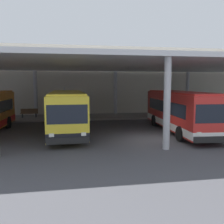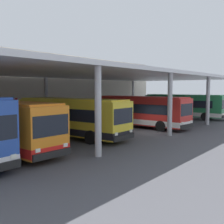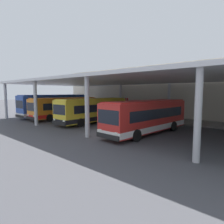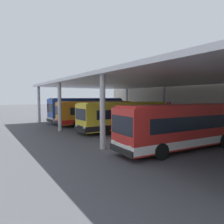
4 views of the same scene
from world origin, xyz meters
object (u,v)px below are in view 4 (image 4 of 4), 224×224
at_px(bus_middle_bay, 124,116).
at_px(trash_bin, 137,116).
at_px(banner_sign, 169,110).
at_px(bench_waiting, 153,118).
at_px(bus_far_bay, 184,126).
at_px(bus_second_bay, 96,112).
at_px(bus_nearest_bay, 87,110).

distance_m(bus_middle_bay, trash_bin, 11.59).
bearing_deg(trash_bin, banner_sign, -7.19).
bearing_deg(bench_waiting, bus_far_bay, -36.35).
bearing_deg(banner_sign, trash_bin, 172.81).
height_order(bench_waiting, trash_bin, trash_bin).
bearing_deg(banner_sign, bus_second_bay, -128.60).
bearing_deg(bus_far_bay, bench_waiting, 143.65).
distance_m(bus_second_bay, bench_waiting, 8.71).
bearing_deg(bus_nearest_bay, banner_sign, 37.44).
bearing_deg(bench_waiting, bus_middle_bay, -63.75).
height_order(bench_waiting, banner_sign, banner_sign).
xyz_separation_m(bus_second_bay, bus_far_bay, (15.04, -1.08, 0.00)).
bearing_deg(banner_sign, bus_far_bay, -43.45).
bearing_deg(trash_bin, bus_far_bay, -29.79).
bearing_deg(bus_nearest_bay, bus_far_bay, -4.26).
bearing_deg(bus_middle_bay, bus_second_bay, -179.58).
xyz_separation_m(bus_second_bay, bench_waiting, (2.19, 8.37, -0.99)).
bearing_deg(bus_nearest_bay, trash_bin, 77.55).
bearing_deg(bus_far_bay, bus_nearest_bay, 175.74).
relative_size(bench_waiting, trash_bin, 1.84).
bearing_deg(bus_second_bay, bench_waiting, 75.34).
xyz_separation_m(bus_middle_bay, bench_waiting, (-4.11, 8.33, -0.99)).
relative_size(bus_middle_bay, bench_waiting, 5.87).
relative_size(bus_nearest_bay, bus_second_bay, 1.07).
height_order(trash_bin, banner_sign, banner_sign).
height_order(bus_far_bay, bench_waiting, bus_far_bay).
height_order(bus_middle_bay, banner_sign, banner_sign).
bearing_deg(bus_middle_bay, bus_nearest_bay, 178.54).
distance_m(bus_nearest_bay, bus_far_bay, 18.51).
distance_m(bus_far_bay, bench_waiting, 15.98).
distance_m(bus_second_bay, bus_far_bay, 15.08).
height_order(bus_far_bay, banner_sign, banner_sign).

